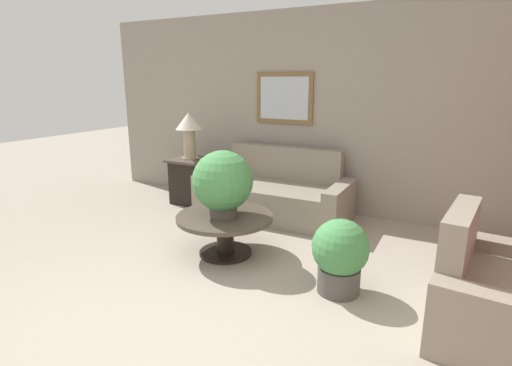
{
  "coord_description": "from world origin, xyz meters",
  "views": [
    {
      "loc": [
        1.48,
        -1.85,
        1.72
      ],
      "look_at": [
        -0.58,
        2.06,
        0.57
      ],
      "focal_mm": 28.0,
      "sensor_mm": 36.0,
      "label": 1
    }
  ],
  "objects_px": {
    "couch_main": "(274,195)",
    "potted_plant_on_table": "(223,182)",
    "coffee_table": "(225,226)",
    "side_table": "(191,180)",
    "table_lamp": "(189,128)",
    "potted_plant_floor": "(340,254)"
  },
  "relations": [
    {
      "from": "couch_main",
      "to": "coffee_table",
      "type": "height_order",
      "value": "couch_main"
    },
    {
      "from": "couch_main",
      "to": "table_lamp",
      "type": "distance_m",
      "value": 1.53
    },
    {
      "from": "side_table",
      "to": "table_lamp",
      "type": "height_order",
      "value": "table_lamp"
    },
    {
      "from": "coffee_table",
      "to": "potted_plant_on_table",
      "type": "height_order",
      "value": "potted_plant_on_table"
    },
    {
      "from": "couch_main",
      "to": "side_table",
      "type": "bearing_deg",
      "value": -178.39
    },
    {
      "from": "potted_plant_floor",
      "to": "coffee_table",
      "type": "bearing_deg",
      "value": 170.7
    },
    {
      "from": "side_table",
      "to": "table_lamp",
      "type": "distance_m",
      "value": 0.75
    },
    {
      "from": "potted_plant_on_table",
      "to": "potted_plant_floor",
      "type": "xyz_separation_m",
      "value": [
        1.23,
        -0.18,
        -0.42
      ]
    },
    {
      "from": "couch_main",
      "to": "side_table",
      "type": "xyz_separation_m",
      "value": [
        -1.3,
        -0.04,
        0.05
      ]
    },
    {
      "from": "side_table",
      "to": "potted_plant_on_table",
      "type": "xyz_separation_m",
      "value": [
        1.37,
        -1.31,
        0.43
      ]
    },
    {
      "from": "couch_main",
      "to": "potted_plant_floor",
      "type": "relative_size",
      "value": 3.05
    },
    {
      "from": "couch_main",
      "to": "potted_plant_on_table",
      "type": "distance_m",
      "value": 1.43
    },
    {
      "from": "coffee_table",
      "to": "potted_plant_on_table",
      "type": "relative_size",
      "value": 1.48
    },
    {
      "from": "couch_main",
      "to": "table_lamp",
      "type": "height_order",
      "value": "table_lamp"
    },
    {
      "from": "side_table",
      "to": "couch_main",
      "type": "bearing_deg",
      "value": 1.61
    },
    {
      "from": "coffee_table",
      "to": "table_lamp",
      "type": "distance_m",
      "value": 2.03
    },
    {
      "from": "coffee_table",
      "to": "table_lamp",
      "type": "bearing_deg",
      "value": 136.97
    },
    {
      "from": "couch_main",
      "to": "coffee_table",
      "type": "xyz_separation_m",
      "value": [
        0.07,
        -1.32,
        0.03
      ]
    },
    {
      "from": "potted_plant_on_table",
      "to": "coffee_table",
      "type": "bearing_deg",
      "value": 87.18
    },
    {
      "from": "table_lamp",
      "to": "potted_plant_on_table",
      "type": "xyz_separation_m",
      "value": [
        1.37,
        -1.31,
        -0.32
      ]
    },
    {
      "from": "side_table",
      "to": "potted_plant_on_table",
      "type": "height_order",
      "value": "potted_plant_on_table"
    },
    {
      "from": "couch_main",
      "to": "potted_plant_floor",
      "type": "bearing_deg",
      "value": -49.37
    }
  ]
}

